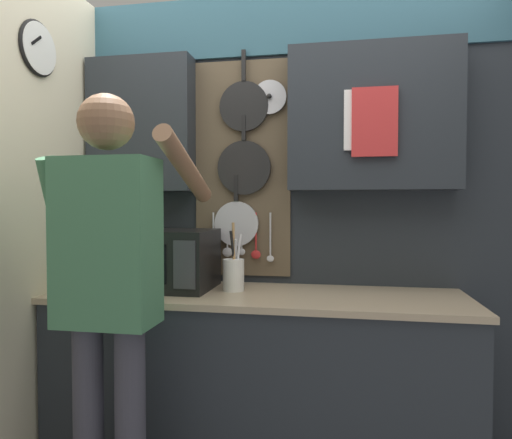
% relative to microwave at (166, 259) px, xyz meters
% --- Properties ---
extents(base_cabinet_counter, '(2.01, 0.62, 0.92)m').
position_rel_microwave_xyz_m(base_cabinet_counter, '(0.48, -0.04, -0.61)').
color(base_cabinet_counter, '#23282D').
rests_on(base_cabinet_counter, ground_plane).
extents(back_wall_unit, '(2.58, 0.23, 2.50)m').
position_rel_microwave_xyz_m(back_wall_unit, '(0.50, 0.24, 0.43)').
color(back_wall_unit, '#23282D').
rests_on(back_wall_unit, ground_plane).
extents(side_wall, '(0.07, 1.60, 2.50)m').
position_rel_microwave_xyz_m(side_wall, '(-0.54, -0.43, 0.19)').
color(side_wall, beige).
rests_on(side_wall, ground_plane).
extents(microwave, '(0.49, 0.39, 0.30)m').
position_rel_microwave_xyz_m(microwave, '(0.00, 0.00, 0.00)').
color(microwave, black).
rests_on(microwave, base_cabinet_counter).
extents(knife_block, '(0.13, 0.16, 0.28)m').
position_rel_microwave_xyz_m(knife_block, '(-0.36, 0.00, -0.05)').
color(knife_block, brown).
rests_on(knife_block, base_cabinet_counter).
extents(utensil_crock, '(0.11, 0.11, 0.34)m').
position_rel_microwave_xyz_m(utensil_crock, '(0.36, 0.00, -0.06)').
color(utensil_crock, white).
rests_on(utensil_crock, base_cabinet_counter).
extents(person, '(0.54, 0.66, 1.78)m').
position_rel_microwave_xyz_m(person, '(-0.02, -0.55, 0.00)').
color(person, '#383842').
rests_on(person, ground_plane).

